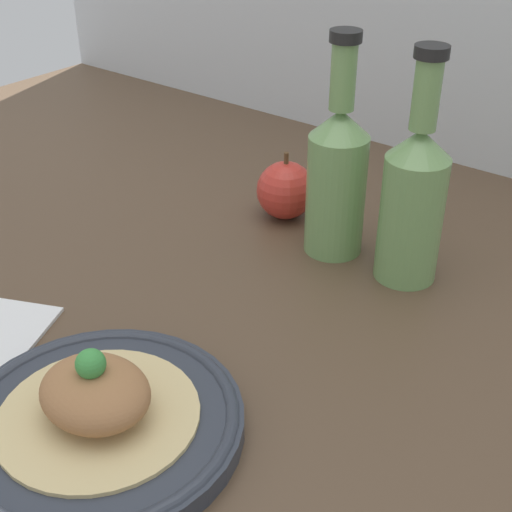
{
  "coord_description": "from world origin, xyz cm",
  "views": [
    {
      "loc": [
        31.06,
        -42.96,
        42.86
      ],
      "look_at": [
        -3.55,
        1.26,
        8.89
      ],
      "focal_mm": 50.0,
      "sensor_mm": 36.0,
      "label": 1
    }
  ],
  "objects_px": {
    "plate": "(100,423)",
    "cider_bottle_left": "(337,175)",
    "plated_food": "(96,397)",
    "cider_bottle_right": "(413,198)",
    "apple": "(286,190)"
  },
  "relations": [
    {
      "from": "cider_bottle_right",
      "to": "apple",
      "type": "distance_m",
      "value": 0.2
    },
    {
      "from": "cider_bottle_left",
      "to": "cider_bottle_right",
      "type": "xyz_separation_m",
      "value": [
        0.09,
        0.0,
        0.0
      ]
    },
    {
      "from": "plated_food",
      "to": "cider_bottle_right",
      "type": "height_order",
      "value": "cider_bottle_right"
    },
    {
      "from": "plate",
      "to": "cider_bottle_left",
      "type": "distance_m",
      "value": 0.38
    },
    {
      "from": "plated_food",
      "to": "apple",
      "type": "bearing_deg",
      "value": 104.72
    },
    {
      "from": "plate",
      "to": "cider_bottle_left",
      "type": "bearing_deg",
      "value": 92.08
    },
    {
      "from": "plate",
      "to": "plated_food",
      "type": "height_order",
      "value": "plated_food"
    },
    {
      "from": "cider_bottle_right",
      "to": "cider_bottle_left",
      "type": "bearing_deg",
      "value": 180.0
    },
    {
      "from": "plated_food",
      "to": "cider_bottle_right",
      "type": "bearing_deg",
      "value": 77.71
    },
    {
      "from": "plated_food",
      "to": "cider_bottle_left",
      "type": "distance_m",
      "value": 0.38
    },
    {
      "from": "plate",
      "to": "cider_bottle_left",
      "type": "xyz_separation_m",
      "value": [
        -0.01,
        0.37,
        0.08
      ]
    },
    {
      "from": "plate",
      "to": "apple",
      "type": "distance_m",
      "value": 0.42
    },
    {
      "from": "plated_food",
      "to": "cider_bottle_left",
      "type": "xyz_separation_m",
      "value": [
        -0.01,
        0.37,
        0.06
      ]
    },
    {
      "from": "plate",
      "to": "cider_bottle_right",
      "type": "bearing_deg",
      "value": 77.71
    },
    {
      "from": "plate",
      "to": "cider_bottle_right",
      "type": "height_order",
      "value": "cider_bottle_right"
    }
  ]
}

